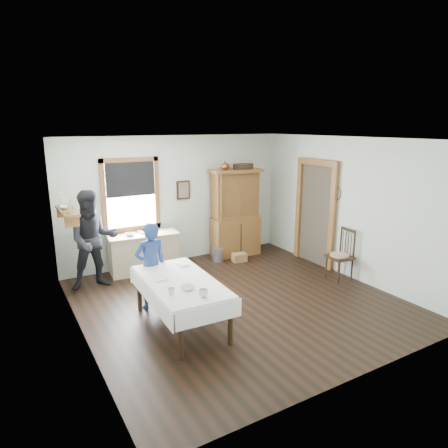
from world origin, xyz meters
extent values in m
cube|color=black|center=(0.00, 0.00, 0.01)|extent=(5.00, 5.00, 0.01)
cube|color=white|center=(0.00, 0.00, 2.70)|extent=(5.00, 5.00, 0.01)
cube|color=silver|center=(0.00, 2.50, 1.35)|extent=(5.00, 0.01, 2.70)
cube|color=silver|center=(0.00, -2.50, 1.35)|extent=(5.00, 0.01, 2.70)
cube|color=silver|center=(-2.50, 0.00, 1.35)|extent=(0.01, 5.00, 2.70)
cube|color=silver|center=(2.50, 0.00, 1.35)|extent=(0.01, 5.00, 2.70)
cube|color=white|center=(-1.00, 2.48, 1.55)|extent=(1.00, 0.02, 1.30)
cube|color=olive|center=(-1.00, 2.46, 2.25)|extent=(1.18, 0.06, 0.09)
cube|color=olive|center=(-1.00, 2.46, 0.85)|extent=(1.18, 0.06, 0.09)
cube|color=olive|center=(-1.54, 2.46, 1.55)|extent=(0.09, 0.06, 1.48)
cube|color=olive|center=(-0.46, 2.46, 1.55)|extent=(0.09, 0.06, 1.48)
cube|color=black|center=(-1.00, 2.44, 1.86)|extent=(0.98, 0.03, 0.68)
cube|color=#433C30|center=(2.47, 0.85, 1.05)|extent=(0.03, 0.90, 2.10)
cube|color=olive|center=(2.44, 0.34, 1.05)|extent=(0.08, 0.12, 2.10)
cube|color=olive|center=(2.44, 1.36, 1.05)|extent=(0.08, 0.12, 2.10)
cube|color=olive|center=(2.44, 0.85, 2.16)|extent=(0.08, 1.14, 0.12)
cube|color=olive|center=(-2.37, 1.50, 1.55)|extent=(0.24, 1.00, 0.04)
cube|color=olive|center=(-2.37, 1.10, 1.45)|extent=(0.22, 0.03, 0.18)
cube|color=olive|center=(-2.37, 1.90, 1.45)|extent=(0.22, 0.03, 0.18)
cube|color=tan|center=(-2.37, 1.20, 1.68)|extent=(0.03, 0.22, 0.24)
cylinder|color=silver|center=(-2.37, 1.85, 1.68)|extent=(0.12, 0.12, 0.22)
cube|color=black|center=(0.15, 2.46, 1.55)|extent=(0.30, 0.04, 0.40)
torus|color=black|center=(2.45, 0.30, 1.72)|extent=(0.01, 0.27, 0.27)
cube|color=tan|center=(-0.90, 2.15, 0.40)|extent=(1.43, 0.64, 0.79)
cube|color=olive|center=(1.28, 2.16, 0.98)|extent=(1.19, 0.63, 1.96)
cube|color=white|center=(-1.19, -0.31, 0.37)|extent=(1.04, 1.87, 0.73)
cube|color=black|center=(2.23, -0.13, 0.49)|extent=(0.49, 0.49, 0.99)
cube|color=gray|center=(0.71, 1.96, 0.14)|extent=(0.32, 0.32, 0.27)
cube|color=#A17449|center=(1.10, 1.70, 0.09)|extent=(0.33, 0.26, 0.18)
imported|color=navy|center=(-1.33, 0.51, 0.66)|extent=(0.50, 0.34, 1.32)
imported|color=black|center=(-1.93, 1.83, 0.83)|extent=(0.86, 0.70, 1.67)
imported|color=silver|center=(-1.16, -0.99, 0.78)|extent=(0.14, 0.14, 0.10)
imported|color=silver|center=(-1.50, -0.73, 0.78)|extent=(0.10, 0.10, 0.09)
imported|color=silver|center=(-1.23, -0.68, 0.76)|extent=(0.25, 0.25, 0.05)
imported|color=#7E6854|center=(-0.96, 2.27, 0.80)|extent=(0.17, 0.23, 0.02)
imported|color=silver|center=(-1.17, 2.13, 0.82)|extent=(0.20, 0.20, 0.06)
imported|color=silver|center=(-2.37, 1.55, 1.60)|extent=(0.22, 0.22, 0.05)
camera|label=1|loc=(-3.34, -5.30, 2.92)|focal=32.00mm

